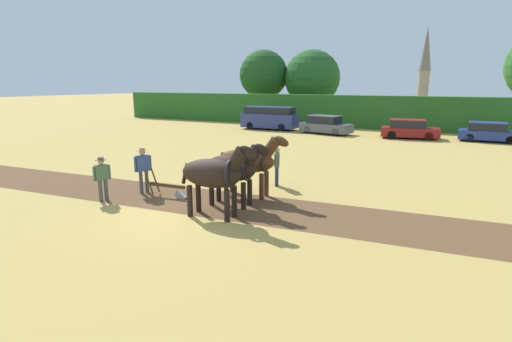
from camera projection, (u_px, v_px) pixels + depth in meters
ground_plane at (189, 215)px, 13.24m from camera, size 240.00×240.00×0.00m
plowed_furrow_strip at (114, 190)px, 16.31m from camera, size 35.76×5.90×0.01m
hedgerow at (372, 112)px, 37.91m from camera, size 59.02×1.52×3.12m
tree_far_left at (264, 75)px, 47.07m from camera, size 5.70×5.70×8.10m
tree_left at (312, 78)px, 45.85m from camera, size 6.37×6.37×8.02m
church_spire at (425, 65)px, 74.27m from camera, size 2.22×2.22×14.45m
draft_horse_lead_left at (214, 174)px, 12.71m from camera, size 2.76×1.13×2.49m
draft_horse_lead_right at (233, 168)px, 13.95m from camera, size 2.60×1.11×2.36m
draft_horse_trail_left at (249, 161)px, 15.16m from camera, size 2.99×1.10×2.47m
plow at (170, 189)px, 15.19m from camera, size 1.76×0.49×1.13m
farmer_at_plow at (143, 166)px, 15.63m from camera, size 0.46×0.64×1.81m
farmer_beside_team at (277, 164)px, 16.74m from camera, size 0.36×0.63×1.66m
farmer_onlooker_left at (102, 176)px, 14.60m from camera, size 0.41×0.61×1.64m
parked_van at (270, 118)px, 37.29m from camera, size 5.24×1.97×2.12m
parked_car_left at (325, 125)px, 34.16m from camera, size 4.61×2.61×1.57m
parked_car_center_left at (409, 129)px, 31.23m from camera, size 4.51×2.43×1.49m
parked_car_center at (489, 132)px, 29.58m from camera, size 4.20×1.88×1.44m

